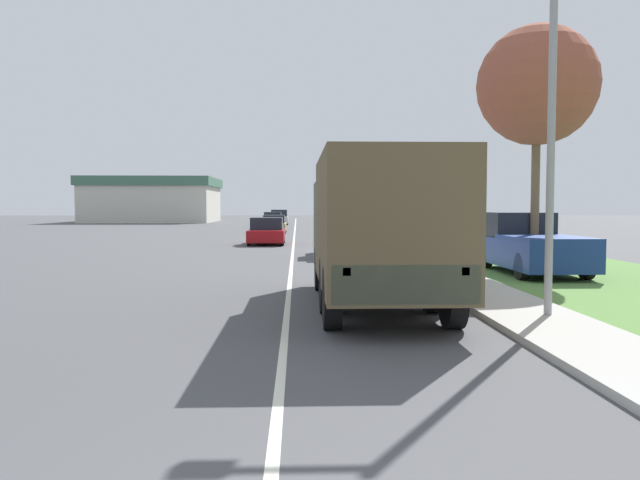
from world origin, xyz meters
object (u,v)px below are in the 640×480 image
Objects in this scene: car_third_ahead at (274,225)px; military_truck at (376,225)px; pickup_truck at (529,245)px; lamp_post at (541,83)px; car_nearest_ahead at (339,238)px; car_second_ahead at (267,232)px; car_fourth_ahead at (273,221)px; car_farthest_ahead at (279,218)px.

military_truck is at bearing -84.51° from car_third_ahead.
lamp_post reaches higher than pickup_truck.
lamp_post reaches higher than car_third_ahead.
military_truck is 1.64× the size of car_third_ahead.
pickup_truck is at bearing 70.30° from lamp_post.
car_nearest_ahead is at bearing 89.41° from military_truck.
pickup_truck reaches higher than car_second_ahead.
car_fourth_ahead reaches higher than car_third_ahead.
pickup_truck reaches higher than car_third_ahead.
lamp_post is at bearing -80.60° from car_third_ahead.
car_second_ahead is at bearing -88.59° from car_fourth_ahead.
military_truck is 4.08m from lamp_post.
car_nearest_ahead is 0.91× the size of car_fourth_ahead.
car_third_ahead is 8.67m from car_fourth_ahead.
car_second_ahead is 17.08m from pickup_truck.
pickup_truck is (9.42, -37.56, 0.20)m from car_fourth_ahead.
military_truck is at bearing -85.02° from car_fourth_ahead.
car_second_ahead is at bearing 113.08° from car_nearest_ahead.
lamp_post reaches higher than car_fourth_ahead.
pickup_truck is 9.16m from lamp_post.
car_fourth_ahead is (-3.83, 43.95, -1.01)m from military_truck.
car_third_ahead is at bearing 90.50° from car_second_ahead.
car_second_ahead is 0.87× the size of car_third_ahead.
military_truck is 21.27m from car_second_ahead.
car_nearest_ahead is at bearing 100.01° from lamp_post.
car_farthest_ahead is at bearing 96.32° from lamp_post.
car_farthest_ahead reaches higher than car_fourth_ahead.
pickup_truck reaches higher than car_nearest_ahead.
car_third_ahead is 0.90× the size of pickup_truck.
lamp_post is at bearing -79.99° from car_nearest_ahead.
pickup_truck reaches higher than car_fourth_ahead.
military_truck reaches higher than car_farthest_ahead.
car_nearest_ahead reaches higher than car_farthest_ahead.
car_nearest_ahead reaches higher than car_fourth_ahead.
car_second_ahead is 23.68m from lamp_post.
car_fourth_ahead is 1.16× the size of car_farthest_ahead.
car_farthest_ahead is at bearing 100.64° from pickup_truck.
car_second_ahead is 0.96× the size of car_farthest_ahead.
car_nearest_ahead is 22.54m from car_third_ahead.
military_truck is 1.81× the size of car_farthest_ahead.
military_truck is 44.13m from car_fourth_ahead.
car_nearest_ahead is 8.67m from car_second_ahead.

